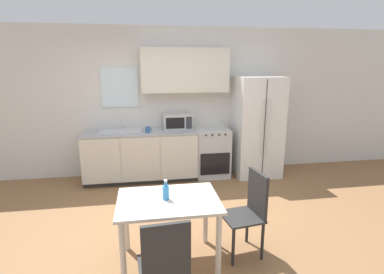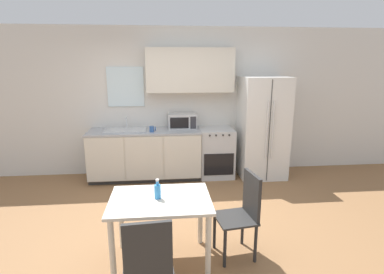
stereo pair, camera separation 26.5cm
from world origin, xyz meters
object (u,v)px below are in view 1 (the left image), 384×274
at_px(refrigerator, 257,127).
at_px(microwave, 178,121).
at_px(dining_chair_near, 165,264).
at_px(oven_range, 211,152).
at_px(dining_table, 169,210).
at_px(drink_bottle, 166,192).
at_px(dining_chair_side, 250,207).
at_px(coffee_mug, 148,130).

xyz_separation_m(refrigerator, microwave, (-1.46, 0.16, 0.12)).
bearing_deg(dining_chair_near, oven_range, 66.50).
height_order(dining_table, drink_bottle, drink_bottle).
height_order(refrigerator, dining_chair_side, refrigerator).
bearing_deg(oven_range, dining_chair_near, -108.98).
distance_m(oven_range, dining_chair_near, 3.39).
distance_m(dining_table, drink_bottle, 0.20).
height_order(dining_table, dining_chair_near, dining_chair_near).
height_order(coffee_mug, dining_chair_side, coffee_mug).
height_order(oven_range, microwave, microwave).
relative_size(oven_range, microwave, 1.75).
distance_m(microwave, drink_bottle, 2.60).
distance_m(oven_range, microwave, 0.86).
bearing_deg(dining_chair_near, dining_table, 78.36).
bearing_deg(drink_bottle, dining_table, -19.97).
distance_m(oven_range, dining_table, 2.67).
height_order(microwave, coffee_mug, microwave).
distance_m(microwave, coffee_mug, 0.60).
bearing_deg(microwave, dining_table, -98.71).
xyz_separation_m(refrigerator, dining_table, (-1.85, -2.40, -0.31)).
relative_size(microwave, dining_chair_side, 0.55).
relative_size(dining_chair_near, drink_bottle, 4.52).
bearing_deg(refrigerator, oven_range, 175.82).
relative_size(oven_range, dining_chair_near, 0.96).
distance_m(oven_range, dining_chair_side, 2.41).
bearing_deg(oven_range, refrigerator, -4.18).
distance_m(dining_table, dining_chair_near, 0.75).
bearing_deg(dining_chair_near, refrigerator, 53.79).
bearing_deg(dining_chair_side, dining_table, 85.03).
bearing_deg(dining_table, oven_range, 67.70).
distance_m(dining_chair_near, dining_chair_side, 1.26).
distance_m(coffee_mug, dining_chair_side, 2.51).
height_order(refrigerator, dining_table, refrigerator).
bearing_deg(drink_bottle, refrigerator, 51.95).
bearing_deg(dining_table, dining_chair_near, -97.12).
height_order(refrigerator, coffee_mug, refrigerator).
xyz_separation_m(dining_table, dining_chair_near, (-0.09, -0.74, -0.07)).
xyz_separation_m(microwave, drink_bottle, (-0.42, -2.55, -0.23)).
bearing_deg(coffee_mug, refrigerator, 2.91).
relative_size(refrigerator, dining_table, 1.80).
relative_size(oven_range, refrigerator, 0.49).
distance_m(microwave, dining_table, 2.63).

